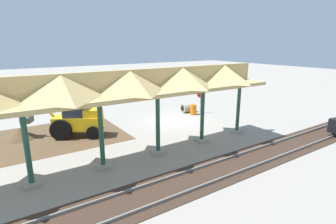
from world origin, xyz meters
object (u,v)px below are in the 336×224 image
backhoe (76,119)px  traffic_barrel (193,110)px  concrete_pipe (188,108)px  stop_sign (201,96)px

backhoe → traffic_barrel: bearing=-179.6°
concrete_pipe → traffic_barrel: bearing=81.1°
backhoe → concrete_pipe: size_ratio=4.07×
backhoe → concrete_pipe: bearing=-174.3°
backhoe → traffic_barrel: size_ratio=5.68×
stop_sign → concrete_pipe: 1.64m
stop_sign → backhoe: bearing=0.6°
concrete_pipe → traffic_barrel: (0.15, 0.97, 0.02)m
backhoe → stop_sign: bearing=-179.4°
traffic_barrel → stop_sign: bearing=-176.5°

